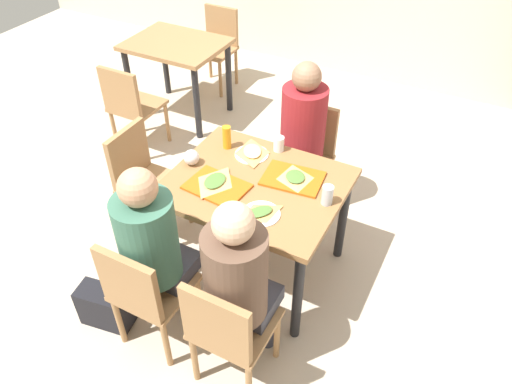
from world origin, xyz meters
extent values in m
cube|color=#B7A893|center=(0.00, 0.00, -0.01)|extent=(10.00, 10.00, 0.02)
cube|color=olive|center=(0.00, 0.00, 0.74)|extent=(1.06, 0.87, 0.04)
cylinder|color=black|center=(-0.47, -0.38, 0.36)|extent=(0.06, 0.06, 0.72)
cylinder|color=black|center=(0.47, -0.38, 0.36)|extent=(0.06, 0.06, 0.72)
cylinder|color=black|center=(-0.47, 0.38, 0.36)|extent=(0.06, 0.06, 0.72)
cylinder|color=black|center=(0.47, 0.38, 0.36)|extent=(0.06, 0.06, 0.72)
cube|color=#9E7247|center=(-0.26, -0.74, 0.42)|extent=(0.40, 0.40, 0.03)
cube|color=#9E7247|center=(-0.26, -0.92, 0.64)|extent=(0.38, 0.04, 0.40)
cylinder|color=#9E7247|center=(-0.43, -0.57, 0.20)|extent=(0.04, 0.04, 0.41)
cylinder|color=#9E7247|center=(-0.09, -0.57, 0.20)|extent=(0.04, 0.04, 0.41)
cylinder|color=#9E7247|center=(-0.43, -0.91, 0.20)|extent=(0.04, 0.04, 0.41)
cylinder|color=#9E7247|center=(-0.09, -0.91, 0.20)|extent=(0.04, 0.04, 0.41)
cube|color=#9E7247|center=(0.26, -0.74, 0.42)|extent=(0.40, 0.40, 0.03)
cube|color=#9E7247|center=(0.26, -0.92, 0.64)|extent=(0.38, 0.04, 0.40)
cylinder|color=#9E7247|center=(0.09, -0.57, 0.20)|extent=(0.04, 0.04, 0.41)
cylinder|color=#9E7247|center=(0.43, -0.57, 0.20)|extent=(0.04, 0.04, 0.41)
cylinder|color=#9E7247|center=(0.09, -0.91, 0.20)|extent=(0.04, 0.04, 0.41)
cube|color=#9E7247|center=(0.00, 0.74, 0.42)|extent=(0.40, 0.40, 0.03)
cube|color=#9E7247|center=(0.00, 0.92, 0.64)|extent=(0.38, 0.04, 0.40)
cylinder|color=#9E7247|center=(0.17, 0.57, 0.20)|extent=(0.04, 0.04, 0.41)
cylinder|color=#9E7247|center=(-0.17, 0.57, 0.20)|extent=(0.04, 0.04, 0.41)
cylinder|color=#9E7247|center=(0.17, 0.91, 0.20)|extent=(0.04, 0.04, 0.41)
cylinder|color=#9E7247|center=(-0.17, 0.91, 0.20)|extent=(0.04, 0.04, 0.41)
cube|color=#9E7247|center=(-0.83, 0.00, 0.42)|extent=(0.40, 0.40, 0.03)
cube|color=#9E7247|center=(-1.01, 0.00, 0.64)|extent=(0.04, 0.38, 0.40)
cylinder|color=#9E7247|center=(-0.66, 0.17, 0.20)|extent=(0.04, 0.04, 0.41)
cylinder|color=#9E7247|center=(-0.66, -0.17, 0.20)|extent=(0.04, 0.04, 0.41)
cylinder|color=#9E7247|center=(-1.00, 0.17, 0.20)|extent=(0.04, 0.04, 0.41)
cylinder|color=#9E7247|center=(-1.00, -0.17, 0.20)|extent=(0.04, 0.04, 0.41)
cylinder|color=#383842|center=(-0.34, -0.51, 0.22)|extent=(0.10, 0.10, 0.44)
cylinder|color=#383842|center=(-0.18, -0.51, 0.22)|extent=(0.10, 0.10, 0.44)
cube|color=#383842|center=(-0.26, -0.61, 0.49)|extent=(0.32, 0.28, 0.10)
cylinder|color=#386651|center=(-0.26, -0.72, 0.80)|extent=(0.32, 0.32, 0.52)
sphere|color=tan|center=(-0.26, -0.72, 1.15)|extent=(0.20, 0.20, 0.20)
cylinder|color=#383842|center=(0.18, -0.51, 0.22)|extent=(0.10, 0.10, 0.44)
cylinder|color=#383842|center=(0.34, -0.51, 0.22)|extent=(0.10, 0.10, 0.44)
cube|color=#383842|center=(0.26, -0.61, 0.49)|extent=(0.32, 0.28, 0.10)
cylinder|color=brown|center=(0.26, -0.72, 0.80)|extent=(0.32, 0.32, 0.52)
sphere|color=#DBAD89|center=(0.26, -0.72, 1.15)|extent=(0.20, 0.20, 0.20)
cylinder|color=#383842|center=(0.08, 0.51, 0.22)|extent=(0.10, 0.10, 0.44)
cylinder|color=#383842|center=(-0.08, 0.51, 0.22)|extent=(0.10, 0.10, 0.44)
cube|color=#383842|center=(0.00, 0.61, 0.49)|extent=(0.32, 0.28, 0.10)
cylinder|color=maroon|center=(0.00, 0.72, 0.80)|extent=(0.32, 0.32, 0.52)
sphere|color=#8C664C|center=(0.00, 0.72, 1.15)|extent=(0.20, 0.20, 0.20)
cube|color=#D85914|center=(-0.19, -0.15, 0.77)|extent=(0.38, 0.29, 0.02)
cube|color=#D85914|center=(0.19, 0.13, 0.77)|extent=(0.39, 0.30, 0.02)
cylinder|color=white|center=(-0.16, 0.24, 0.77)|extent=(0.22, 0.22, 0.01)
cylinder|color=white|center=(0.16, -0.24, 0.77)|extent=(0.22, 0.22, 0.01)
pyramid|color=#DBAD60|center=(-0.21, -0.13, 0.79)|extent=(0.17, 0.24, 0.01)
ellipsoid|color=#4C7233|center=(-0.21, -0.13, 0.80)|extent=(0.12, 0.17, 0.01)
pyramid|color=#DBAD60|center=(0.20, 0.13, 0.79)|extent=(0.24, 0.25, 0.01)
ellipsoid|color=#4C7233|center=(0.20, 0.13, 0.80)|extent=(0.17, 0.18, 0.01)
pyramid|color=tan|center=(-0.16, 0.25, 0.78)|extent=(0.26, 0.29, 0.01)
ellipsoid|color=#D8C67F|center=(-0.16, 0.25, 0.79)|extent=(0.18, 0.20, 0.01)
pyramid|color=tan|center=(0.15, -0.25, 0.78)|extent=(0.23, 0.25, 0.01)
ellipsoid|color=#4C7233|center=(0.15, -0.25, 0.79)|extent=(0.16, 0.17, 0.01)
cylinder|color=white|center=(-0.03, 0.37, 0.81)|extent=(0.07, 0.07, 0.10)
cylinder|color=white|center=(0.03, -0.37, 0.81)|extent=(0.07, 0.07, 0.10)
cylinder|color=#B7BCC6|center=(0.45, 0.02, 0.82)|extent=(0.07, 0.07, 0.12)
cylinder|color=orange|center=(-0.34, 0.24, 0.84)|extent=(0.06, 0.06, 0.16)
sphere|color=silver|center=(-0.45, -0.02, 0.81)|extent=(0.10, 0.10, 0.10)
cube|color=black|center=(-0.61, -0.84, 0.14)|extent=(0.34, 0.21, 0.28)
cube|color=#9E7247|center=(-1.64, 1.49, 0.74)|extent=(0.90, 0.70, 0.04)
cylinder|color=black|center=(-2.03, 1.20, 0.36)|extent=(0.06, 0.06, 0.72)
cylinder|color=black|center=(-1.25, 1.20, 0.36)|extent=(0.06, 0.06, 0.72)
cylinder|color=black|center=(-2.03, 1.78, 0.36)|extent=(0.06, 0.06, 0.72)
cylinder|color=black|center=(-1.25, 1.78, 0.36)|extent=(0.06, 0.06, 0.72)
cube|color=#9E7247|center=(-1.64, 0.84, 0.42)|extent=(0.40, 0.40, 0.03)
cube|color=#9E7247|center=(-1.64, 0.66, 0.64)|extent=(0.38, 0.04, 0.40)
cylinder|color=#9E7247|center=(-1.81, 1.01, 0.20)|extent=(0.04, 0.04, 0.41)
cylinder|color=#9E7247|center=(-1.47, 1.01, 0.20)|extent=(0.04, 0.04, 0.41)
cylinder|color=#9E7247|center=(-1.81, 0.67, 0.20)|extent=(0.04, 0.04, 0.41)
cylinder|color=#9E7247|center=(-1.47, 0.67, 0.20)|extent=(0.04, 0.04, 0.41)
cube|color=#9E7247|center=(-1.64, 2.14, 0.42)|extent=(0.40, 0.40, 0.03)
cube|color=#9E7247|center=(-1.64, 2.32, 0.64)|extent=(0.38, 0.04, 0.40)
cylinder|color=#9E7247|center=(-1.47, 1.97, 0.20)|extent=(0.04, 0.04, 0.41)
cylinder|color=#9E7247|center=(-1.81, 1.97, 0.20)|extent=(0.04, 0.04, 0.41)
cylinder|color=#9E7247|center=(-1.47, 2.31, 0.20)|extent=(0.04, 0.04, 0.41)
cylinder|color=#9E7247|center=(-1.81, 2.31, 0.20)|extent=(0.04, 0.04, 0.41)
camera|label=1|loc=(1.08, -2.05, 2.64)|focal=34.43mm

